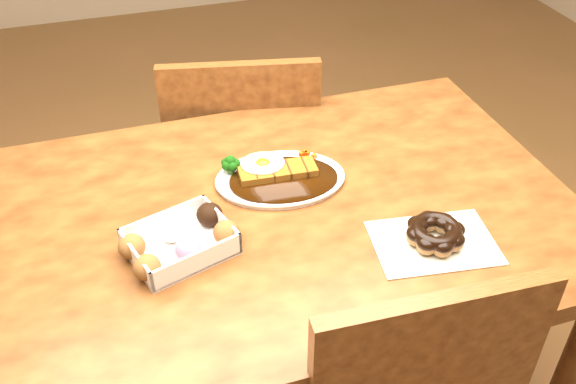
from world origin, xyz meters
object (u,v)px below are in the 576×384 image
object	(u,v)px
donut_box	(180,241)
pon_de_ring	(435,234)
chair_far	(243,167)
katsu_curry_plate	(278,176)
table	(279,245)

from	to	relation	value
donut_box	pon_de_ring	bearing A→B (deg)	-14.99
chair_far	katsu_curry_plate	xyz separation A→B (m)	(-0.03, -0.45, 0.29)
chair_far	donut_box	xyz separation A→B (m)	(-0.26, -0.60, 0.30)
table	pon_de_ring	bearing A→B (deg)	-36.84
donut_box	pon_de_ring	size ratio (longest dim) A/B	0.90
katsu_curry_plate	chair_far	bearing A→B (deg)	86.61
katsu_curry_plate	donut_box	world-z (taller)	katsu_curry_plate
table	chair_far	size ratio (longest dim) A/B	1.38
table	chair_far	distance (m)	0.57
table	donut_box	size ratio (longest dim) A/B	5.41
pon_de_ring	donut_box	bearing A→B (deg)	165.01
katsu_curry_plate	donut_box	bearing A→B (deg)	-146.65
chair_far	katsu_curry_plate	size ratio (longest dim) A/B	2.97
donut_box	pon_de_ring	distance (m)	0.47
table	chair_far	xyz separation A→B (m)	(0.05, 0.54, -0.17)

